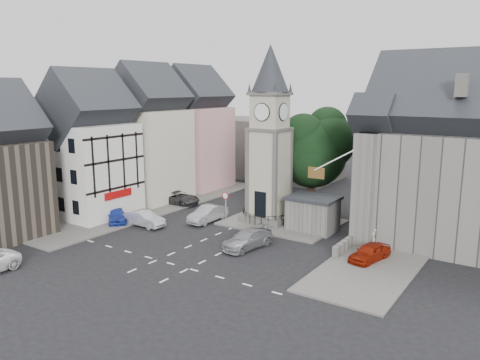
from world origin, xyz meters
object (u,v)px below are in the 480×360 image
Objects in this scene: clock_tower at (269,135)px; car_west_blue at (116,215)px; car_east_red at (370,252)px; pedestrian at (374,238)px; stone_shelter at (313,213)px.

car_west_blue is (-11.50, -8.50, -7.43)m from clock_tower.
clock_tower is 14.59m from car_east_red.
pedestrian is (10.79, -1.89, -7.33)m from clock_tower.
stone_shelter is at bearing -5.84° from clock_tower.
car_west_blue is 2.56× the size of pedestrian.
clock_tower is 10.31× the size of pedestrian.
clock_tower is at bearing -15.24° from car_west_blue.
car_west_blue reaches higher than car_east_red.
car_west_blue is 1.04× the size of car_east_red.
car_east_red is (6.70, -4.50, -0.89)m from stone_shelter.
pedestrian reaches higher than car_west_blue.
stone_shelter is 8.12m from car_east_red.
clock_tower is at bearing 169.69° from car_east_red.
pedestrian is (22.29, 6.61, 0.10)m from car_west_blue.
car_east_red is at bearing -33.89° from stone_shelter.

